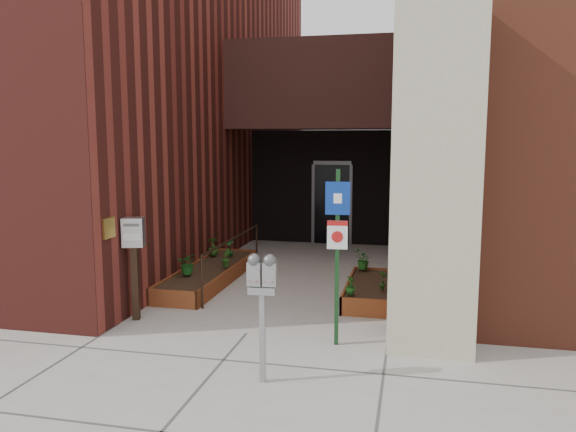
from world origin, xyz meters
The scene contains 15 objects.
ground centered at (0.00, 0.00, 0.00)m, with size 80.00×80.00×0.00m, color #9E9991.
architecture centered at (-0.18, 6.89, 4.98)m, with size 20.00×14.60×10.00m.
planter_left centered at (-1.55, 2.70, 0.13)m, with size 0.90×3.60×0.30m.
planter_right centered at (1.60, 2.20, 0.13)m, with size 0.80×2.20×0.30m.
handrail centered at (-1.05, 2.65, 0.75)m, with size 0.04×3.34×0.90m.
parking_meter centered at (0.65, -1.50, 1.16)m, with size 0.34×0.17×1.50m.
sign_post centered at (1.32, -0.15, 1.46)m, with size 0.33×0.09×2.38m.
payment_dropbox centered at (-1.84, 0.25, 1.15)m, with size 0.37×0.31×1.59m.
shrub_left_a centered at (-1.72, 2.01, 0.50)m, with size 0.37×0.37×0.41m, color #1B5E1B.
shrub_left_b centered at (-1.25, 2.78, 0.47)m, with size 0.19×0.19×0.35m, color #2C611B.
shrub_left_c centered at (-1.85, 3.73, 0.50)m, with size 0.22×0.22×0.39m, color #285618.
shrub_left_d centered at (-1.46, 3.69, 0.49)m, with size 0.20×0.20×0.38m, color #1A5B1F.
shrub_right_a centered at (1.35, 1.30, 0.45)m, with size 0.17×0.17×0.30m, color #1B5518.
shrub_right_b centered at (1.84, 1.74, 0.46)m, with size 0.17×0.17×0.33m, color #245718.
shrub_right_c centered at (1.39, 3.10, 0.49)m, with size 0.34×0.34×0.37m, color #1E631C.
Camera 1 is at (2.27, -7.43, 2.77)m, focal length 35.00 mm.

